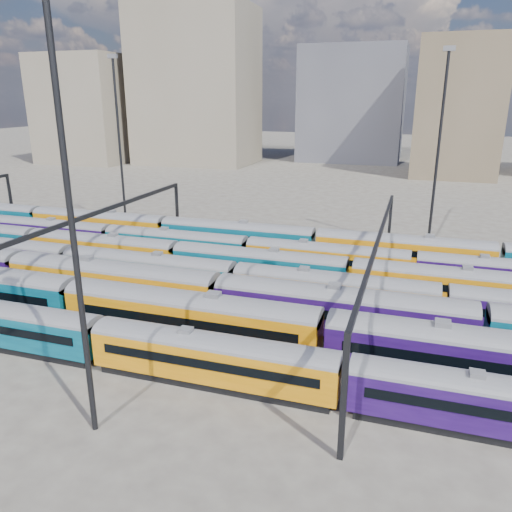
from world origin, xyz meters
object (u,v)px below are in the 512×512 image
(rake_1, at_px, (324,331))
(mast_2, at_px, (70,210))
(rake_2, at_px, (112,279))
(rake_0, at_px, (213,354))

(rake_1, xyz_separation_m, mast_2, (-12.12, -12.00, 11.09))
(rake_1, relative_size, rake_2, 0.86)
(rake_0, xyz_separation_m, rake_1, (7.04, 5.00, 0.48))
(rake_0, bearing_deg, rake_1, 35.37)
(rake_0, xyz_separation_m, mast_2, (-5.08, -7.00, 11.56))
(rake_2, bearing_deg, rake_1, -12.94)
(rake_0, bearing_deg, mast_2, -125.95)
(rake_0, height_order, mast_2, mast_2)
(rake_2, relative_size, mast_2, 6.05)
(rake_1, height_order, mast_2, mast_2)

